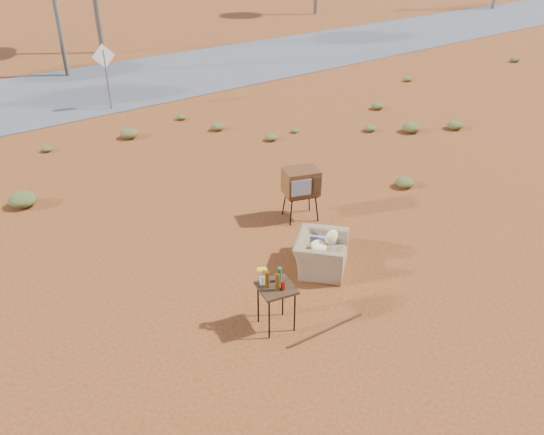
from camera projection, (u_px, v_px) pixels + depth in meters
ground at (319, 293)px, 9.13m from camera, size 140.00×140.00×0.00m
highway at (39, 97)px, 19.38m from camera, size 140.00×7.00×0.04m
armchair at (321, 247)px, 9.64m from camera, size 1.28×1.33×0.89m
tv_unit at (301, 183)px, 11.06m from camera, size 0.86×0.77×1.13m
side_table at (273, 285)px, 8.01m from camera, size 0.65×0.65×1.07m
rusty_bar at (326, 330)px, 8.27m from camera, size 1.44×0.18×0.04m
road_sign at (105, 65)px, 17.43m from camera, size 0.78×0.06×2.19m
scrub_patch at (154, 207)px, 11.63m from camera, size 17.49×8.07×0.33m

